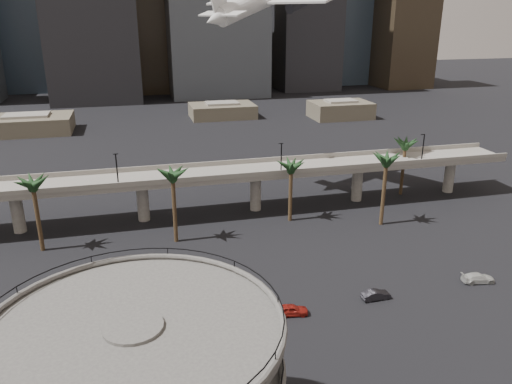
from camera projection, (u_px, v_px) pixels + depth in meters
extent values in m
cylinder|color=#4A4845|center=(138.00, 376.00, 37.27)|extent=(22.00, 22.00, 0.45)
torus|color=#4A4845|center=(137.00, 371.00, 37.11)|extent=(22.20, 22.20, 0.50)
torus|color=black|center=(137.00, 362.00, 36.84)|extent=(21.80, 21.80, 0.10)
cylinder|color=#4A4845|center=(134.00, 331.00, 35.92)|extent=(22.00, 22.00, 0.45)
torus|color=#4A4845|center=(133.00, 325.00, 35.76)|extent=(22.20, 22.20, 0.50)
torus|color=black|center=(132.00, 316.00, 35.49)|extent=(21.80, 21.80, 0.10)
cube|color=slate|center=(200.00, 176.00, 95.38)|extent=(130.00, 9.00, 0.90)
cube|color=slate|center=(203.00, 179.00, 90.97)|extent=(130.00, 0.30, 1.00)
cube|color=slate|center=(196.00, 165.00, 99.18)|extent=(130.00, 0.30, 1.00)
cylinder|color=slate|center=(17.00, 212.00, 89.16)|extent=(2.20, 2.20, 8.00)
cylinder|color=slate|center=(143.00, 201.00, 94.25)|extent=(2.20, 2.20, 8.00)
cylinder|color=slate|center=(256.00, 192.00, 99.34)|extent=(2.20, 2.20, 8.00)
cylinder|color=slate|center=(357.00, 183.00, 104.44)|extent=(2.20, 2.20, 8.00)
cylinder|color=slate|center=(449.00, 175.00, 109.53)|extent=(2.20, 2.20, 8.00)
cylinder|color=black|center=(117.00, 170.00, 87.07)|extent=(0.24, 0.24, 6.00)
cylinder|color=black|center=(281.00, 159.00, 94.02)|extent=(0.24, 0.24, 6.00)
cylinder|color=black|center=(423.00, 149.00, 100.96)|extent=(0.24, 0.24, 6.00)
cylinder|color=#4C3A20|center=(174.00, 209.00, 84.60)|extent=(0.70, 0.70, 12.15)
ellipsoid|color=#173417|center=(172.00, 172.00, 82.41)|extent=(4.40, 4.40, 2.00)
cylinder|color=#4C3A20|center=(290.00, 194.00, 93.58)|extent=(0.70, 0.70, 10.80)
ellipsoid|color=#173417|center=(291.00, 164.00, 91.61)|extent=(4.40, 4.40, 2.00)
cylinder|color=#4C3A20|center=(384.00, 193.00, 91.50)|extent=(0.70, 0.70, 12.60)
ellipsoid|color=#173417|center=(387.00, 158.00, 89.24)|extent=(4.40, 4.40, 2.00)
cylinder|color=#4C3A20|center=(403.00, 170.00, 107.28)|extent=(0.70, 0.70, 11.25)
ellipsoid|color=#173417|center=(406.00, 142.00, 105.24)|extent=(4.40, 4.40, 2.00)
cylinder|color=#4C3A20|center=(38.00, 218.00, 81.41)|extent=(0.70, 0.70, 11.70)
ellipsoid|color=#173417|center=(32.00, 182.00, 79.30)|extent=(4.40, 4.40, 2.00)
cube|color=brown|center=(28.00, 125.00, 164.27)|extent=(28.00, 18.00, 5.50)
cube|color=slate|center=(26.00, 115.00, 163.20)|extent=(14.00, 9.00, 0.80)
cube|color=brown|center=(222.00, 111.00, 188.99)|extent=(24.00, 16.00, 5.00)
cube|color=slate|center=(222.00, 103.00, 188.01)|extent=(12.00, 8.00, 0.80)
cube|color=brown|center=(340.00, 110.00, 187.83)|extent=(22.00, 15.00, 6.00)
cube|color=slate|center=(341.00, 101.00, 186.68)|extent=(11.00, 7.50, 0.80)
cube|color=#33414F|center=(36.00, 41.00, 250.45)|extent=(30.00, 30.00, 48.54)
cube|color=gray|center=(251.00, 44.00, 272.39)|extent=(24.00, 24.00, 42.47)
cube|color=slate|center=(250.00, 1.00, 264.80)|extent=(13.20, 13.20, 2.40)
cube|color=#33414F|center=(341.00, 17.00, 274.62)|extent=(34.00, 30.00, 70.78)
cube|color=#32281B|center=(404.00, 30.00, 259.66)|extent=(26.00, 26.00, 58.65)
cube|color=gray|center=(179.00, 47.00, 282.75)|extent=(22.00, 22.00, 38.42)
cube|color=slate|center=(177.00, 9.00, 275.85)|extent=(12.10, 12.10, 2.40)
cone|color=silver|center=(214.00, 20.00, 94.14)|extent=(5.94, 5.53, 4.56)
cube|color=silver|center=(222.00, 14.00, 95.12)|extent=(8.04, 10.94, 1.05)
cylinder|color=#25252A|center=(253.00, 5.00, 108.46)|extent=(5.56, 4.57, 3.50)
cylinder|color=#25252A|center=(297.00, 5.00, 100.32)|extent=(5.56, 4.57, 3.50)
imported|color=maroon|center=(291.00, 310.00, 65.26)|extent=(4.59, 2.41, 1.49)
imported|color=black|center=(376.00, 295.00, 68.89)|extent=(4.15, 1.55, 1.36)
imported|color=beige|center=(478.00, 278.00, 73.23)|extent=(5.04, 2.66, 1.39)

